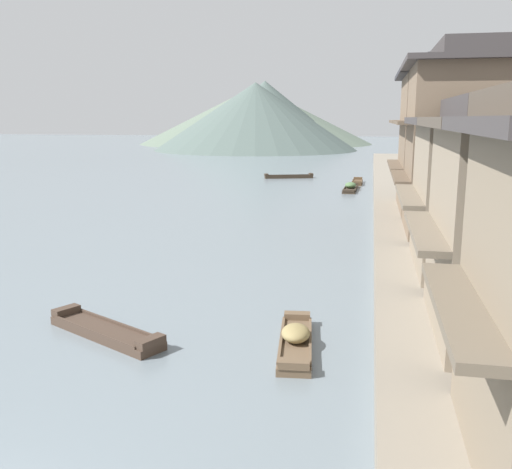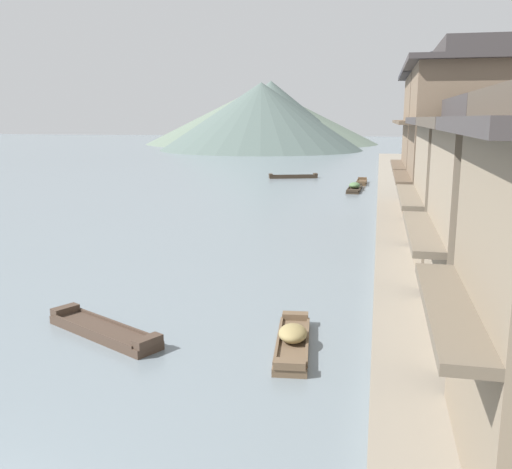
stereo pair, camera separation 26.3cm
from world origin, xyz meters
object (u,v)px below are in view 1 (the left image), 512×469
boat_moored_second (289,177)px  house_waterfront_far (440,137)px  boat_moored_third (296,340)px  boat_moored_far (350,188)px  house_waterfront_tall (489,187)px  house_waterfront_narrow (462,142)px  boat_midriver_drifting (106,331)px  boat_moored_nearest (357,182)px

boat_moored_second → house_waterfront_far: bearing=-63.3°
boat_moored_second → house_waterfront_far: house_waterfront_far is taller
boat_moored_third → boat_moored_far: (0.15, 36.31, 0.01)m
boat_moored_far → boat_moored_third: bearing=-90.2°
house_waterfront_tall → boat_moored_second: bearing=108.1°
boat_moored_third → house_waterfront_tall: (6.05, 6.53, 3.72)m
boat_moored_far → house_waterfront_tall: house_waterfront_tall is taller
house_waterfront_far → boat_moored_far: bearing=110.0°
house_waterfront_tall → house_waterfront_far: (-0.23, 14.15, 1.29)m
boat_moored_far → house_waterfront_tall: size_ratio=0.76×
house_waterfront_narrow → house_waterfront_far: bearing=91.9°
boat_midriver_drifting → house_waterfront_far: 24.42m
boat_moored_third → house_waterfront_narrow: (6.06, 13.52, 5.02)m
house_waterfront_far → boat_moored_second: bearing=116.7°
boat_moored_third → house_waterfront_tall: bearing=47.2°
boat_moored_second → house_waterfront_far: 28.49m
boat_midriver_drifting → boat_moored_nearest: bearing=81.5°
boat_moored_third → house_waterfront_far: house_waterfront_far is taller
boat_midriver_drifting → house_waterfront_narrow: size_ratio=0.49×
boat_moored_second → boat_moored_far: boat_moored_far is taller
boat_moored_nearest → house_waterfront_far: house_waterfront_far is taller
boat_moored_third → boat_midriver_drifting: boat_moored_third is taller
boat_moored_far → house_waterfront_far: bearing=-70.0°
boat_moored_nearest → boat_moored_far: size_ratio=0.77×
boat_midriver_drifting → house_waterfront_tall: (11.69, 6.81, 3.79)m
house_waterfront_narrow → boat_midriver_drifting: bearing=-130.3°
boat_moored_second → house_waterfront_tall: 41.42m
boat_midriver_drifting → house_waterfront_tall: size_ratio=0.61×
boat_moored_nearest → house_waterfront_far: (5.22, -20.96, 5.08)m
house_waterfront_tall → house_waterfront_far: size_ratio=0.81×
boat_moored_second → house_waterfront_tall: size_ratio=0.74×
boat_moored_second → house_waterfront_narrow: (12.84, -32.21, 5.09)m
boat_moored_nearest → house_waterfront_narrow: bearing=-79.0°
boat_moored_second → house_waterfront_narrow: bearing=-68.3°
boat_moored_nearest → boat_midriver_drifting: (-6.25, -41.92, -0.00)m
house_waterfront_narrow → house_waterfront_far: size_ratio=1.00×
boat_moored_third → boat_midriver_drifting: size_ratio=0.93×
house_waterfront_narrow → house_waterfront_tall: bearing=-90.1°
boat_moored_nearest → boat_moored_far: 5.36m
house_waterfront_narrow → boat_moored_nearest: bearing=101.0°
boat_moored_third → house_waterfront_narrow: 15.65m
boat_moored_second → boat_moored_third: size_ratio=1.31×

